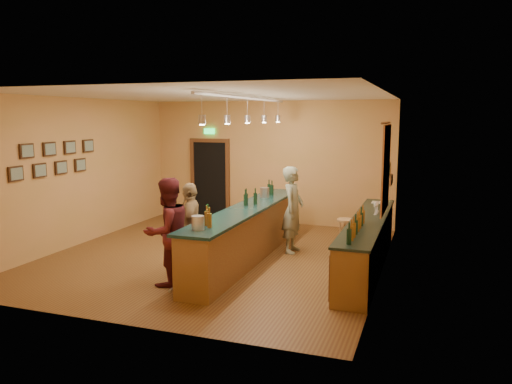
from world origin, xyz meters
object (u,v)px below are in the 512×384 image
(back_counter, at_px, (367,243))
(bar_stool, at_px, (346,226))
(customer_a, at_px, (168,232))
(bartender, at_px, (293,210))
(tasting_bar, at_px, (248,229))
(customer_b, at_px, (191,227))

(back_counter, distance_m, bar_stool, 0.92)
(back_counter, relative_size, customer_a, 2.52)
(bar_stool, bearing_deg, customer_a, -132.27)
(bartender, distance_m, customer_a, 3.02)
(tasting_bar, distance_m, customer_b, 1.27)
(customer_a, height_order, customer_b, customer_a)
(customer_a, xyz_separation_m, bar_stool, (2.51, 2.76, -0.30))
(bartender, xyz_separation_m, bar_stool, (1.08, 0.10, -0.29))
(tasting_bar, relative_size, customer_a, 2.83)
(back_counter, xyz_separation_m, customer_a, (-3.03, -2.01, 0.42))
(customer_a, bearing_deg, tasting_bar, -178.34)
(bartender, bearing_deg, bar_stool, -83.77)
(back_counter, xyz_separation_m, bartender, (-1.61, 0.65, 0.41))
(tasting_bar, height_order, customer_a, customer_a)
(back_counter, relative_size, bar_stool, 6.08)
(back_counter, height_order, customer_b, customer_b)
(tasting_bar, height_order, bartender, bartender)
(tasting_bar, bearing_deg, bar_stool, 27.81)
(tasting_bar, relative_size, bar_stool, 6.82)
(tasting_bar, height_order, bar_stool, tasting_bar)
(bar_stool, bearing_deg, back_counter, -55.13)
(bartender, bearing_deg, customer_a, 152.82)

